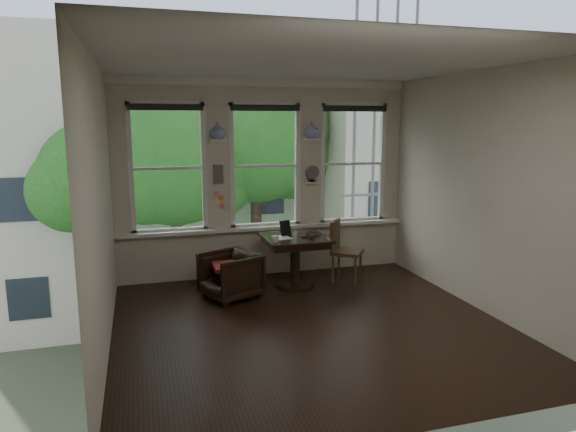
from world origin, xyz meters
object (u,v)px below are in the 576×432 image
object	(u,v)px
side_chair_right	(347,252)
laptop	(312,236)
armchair_left	(230,275)
mug	(276,239)
table	(295,262)

from	to	relation	value
side_chair_right	laptop	distance (m)	0.68
armchair_left	side_chair_right	xyz separation A→B (m)	(1.81, 0.25, 0.14)
armchair_left	mug	world-z (taller)	mug
mug	side_chair_right	bearing A→B (deg)	14.50
laptop	armchair_left	bearing A→B (deg)	-177.05
side_chair_right	mug	distance (m)	1.27
table	mug	distance (m)	0.62
armchair_left	laptop	world-z (taller)	laptop
laptop	mug	xyz separation A→B (m)	(-0.59, -0.19, 0.03)
table	laptop	size ratio (longest dim) A/B	3.03
table	armchair_left	bearing A→B (deg)	-167.44
table	laptop	xyz separation A→B (m)	(0.23, -0.08, 0.39)
armchair_left	side_chair_right	distance (m)	1.83
side_chair_right	laptop	size ratio (longest dim) A/B	3.10
armchair_left	table	bearing A→B (deg)	80.12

